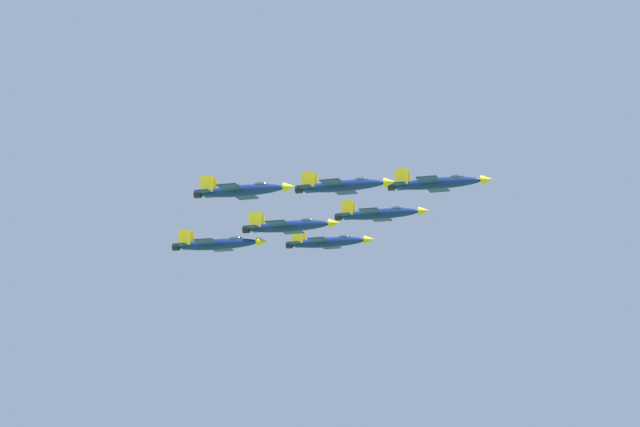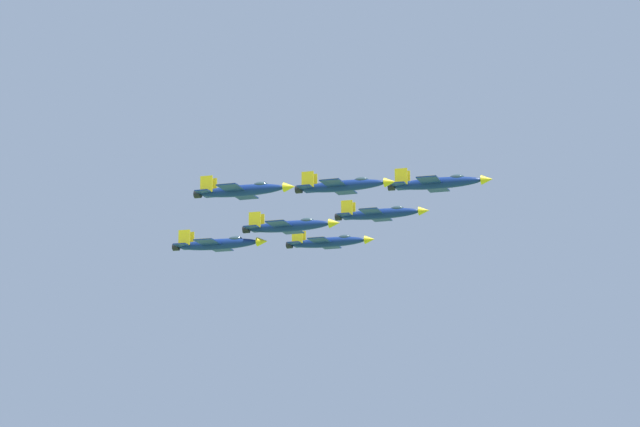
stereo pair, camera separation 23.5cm
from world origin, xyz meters
TOP-DOWN VIEW (x-y plane):
  - jet_lead at (-16.79, 17.17)m, footprint 10.66×17.17m
  - jet_left_wingman at (-7.64, 31.03)m, footprint 10.30×16.64m
  - jet_right_wingman at (-29.00, 28.43)m, footprint 10.11×16.36m
  - jet_left_outer at (1.50, 44.89)m, footprint 10.34×16.74m
  - jet_right_outer at (-41.20, 39.69)m, footprint 10.06×16.25m
  - jet_slot_rear at (-19.85, 42.29)m, footprint 10.52×17.01m
  - jet_trailing at (-21.38, 54.85)m, footprint 10.56×16.99m

SIDE VIEW (x-z plane):
  - jet_trailing at x=-21.38m, z-range 103.11..106.69m
  - jet_slot_rear at x=-19.85m, z-range 105.35..108.93m
  - jet_right_outer at x=-41.20m, z-range 106.43..109.85m
  - jet_left_outer at x=1.50m, z-range 106.93..110.45m
  - jet_right_wingman at x=-29.00m, z-range 108.76..112.20m
  - jet_left_wingman at x=-7.64m, z-range 108.95..112.45m
  - jet_lead at x=-16.79m, z-range 110.71..114.33m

